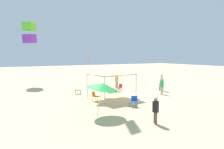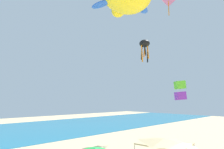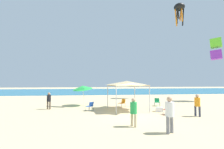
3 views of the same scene
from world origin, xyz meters
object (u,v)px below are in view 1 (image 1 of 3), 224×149
(canopy_tent, at_px, (111,72))
(cooler_box, at_px, (109,91))
(person_near_umbrella, at_px, (161,81))
(kite_box_lime, at_px, (29,33))
(folding_chair_right_of_tent, at_px, (77,89))
(person_watching_sky, at_px, (117,80))
(person_kite_handler, at_px, (156,108))
(banner_flag, at_px, (89,66))
(person_far_stroller, at_px, (162,85))
(beach_umbrella, at_px, (103,86))
(folding_chair_near_cooler, at_px, (134,101))
(folding_chair_facing_ocean, at_px, (95,96))
(folding_chair_left_of_tent, at_px, (119,87))

(canopy_tent, bearing_deg, cooler_box, -25.12)
(person_near_umbrella, bearing_deg, kite_box_lime, 13.67)
(folding_chair_right_of_tent, relative_size, person_watching_sky, 0.49)
(person_kite_handler, bearing_deg, canopy_tent, 17.90)
(banner_flag, height_order, person_near_umbrella, banner_flag)
(canopy_tent, relative_size, person_far_stroller, 2.31)
(person_kite_handler, xyz_separation_m, kite_box_lime, (20.89, 4.00, 6.15))
(banner_flag, distance_m, person_kite_handler, 19.60)
(canopy_tent, bearing_deg, person_kite_handler, 171.04)
(canopy_tent, xyz_separation_m, person_far_stroller, (-0.74, -5.55, -1.47))
(folding_chair_right_of_tent, xyz_separation_m, kite_box_lime, (9.75, 3.13, 6.61))
(beach_umbrella, bearing_deg, person_far_stroller, -67.55)
(folding_chair_near_cooler, height_order, folding_chair_facing_ocean, same)
(canopy_tent, height_order, beach_umbrella, canopy_tent)
(cooler_box, xyz_separation_m, person_far_stroller, (-3.37, -4.31, 0.78))
(beach_umbrella, xyz_separation_m, person_near_umbrella, (5.11, -10.03, -0.88))
(folding_chair_right_of_tent, height_order, banner_flag, banner_flag)
(folding_chair_near_cooler, relative_size, cooler_box, 1.13)
(folding_chair_left_of_tent, bearing_deg, person_watching_sky, 145.42)
(cooler_box, xyz_separation_m, person_near_umbrella, (-1.83, -5.72, 0.91))
(banner_flag, bearing_deg, person_watching_sky, -174.44)
(canopy_tent, bearing_deg, folding_chair_near_cooler, -178.09)
(beach_umbrella, relative_size, folding_chair_facing_ocean, 2.98)
(person_kite_handler, distance_m, kite_box_lime, 22.14)
(person_watching_sky, bearing_deg, person_near_umbrella, -86.12)
(beach_umbrella, bearing_deg, folding_chair_right_of_tent, -7.34)
(folding_chair_near_cooler, bearing_deg, person_kite_handler, -60.29)
(folding_chair_facing_ocean, bearing_deg, person_far_stroller, -39.59)
(folding_chair_facing_ocean, xyz_separation_m, person_far_stroller, (-0.62, -7.25, 0.51))
(canopy_tent, bearing_deg, person_near_umbrella, -83.39)
(beach_umbrella, xyz_separation_m, person_kite_handler, (-3.05, -1.91, -1.06))
(canopy_tent, height_order, kite_box_lime, kite_box_lime)
(person_near_umbrella, bearing_deg, beach_umbrella, 87.10)
(person_near_umbrella, bearing_deg, folding_chair_near_cooler, 91.75)
(person_watching_sky, relative_size, kite_box_lime, 0.58)
(cooler_box, height_order, person_watching_sky, person_watching_sky)
(folding_chair_left_of_tent, xyz_separation_m, banner_flag, (8.95, -0.10, 2.00))
(beach_umbrella, distance_m, person_near_umbrella, 11.29)
(canopy_tent, height_order, person_near_umbrella, canopy_tent)
(folding_chair_left_of_tent, bearing_deg, person_kite_handler, -32.62)
(folding_chair_left_of_tent, height_order, person_near_umbrella, person_near_umbrella)
(person_far_stroller, relative_size, kite_box_lime, 0.58)
(canopy_tent, relative_size, banner_flag, 0.94)
(canopy_tent, height_order, cooler_box, canopy_tent)
(folding_chair_near_cooler, bearing_deg, folding_chair_right_of_tent, 154.21)
(kite_box_lime, bearing_deg, folding_chair_left_of_tent, -12.99)
(person_watching_sky, distance_m, person_near_umbrella, 5.31)
(folding_chair_right_of_tent, bearing_deg, person_near_umbrella, -91.09)
(banner_flag, distance_m, person_near_umbrella, 11.85)
(canopy_tent, xyz_separation_m, folding_chair_facing_ocean, (-0.12, 1.70, -1.98))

